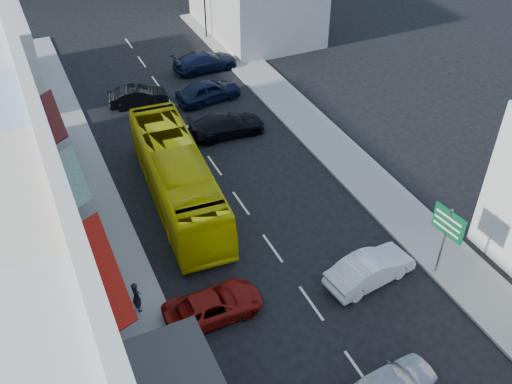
{
  "coord_description": "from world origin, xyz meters",
  "views": [
    {
      "loc": [
        -9.6,
        -14.71,
        20.01
      ],
      "look_at": [
        0.0,
        6.0,
        2.2
      ],
      "focal_mm": 40.0,
      "sensor_mm": 36.0,
      "label": 1
    }
  ],
  "objects_px": {
    "pedestrian_left": "(136,296)",
    "traffic_signal": "(205,8)",
    "bus": "(177,178)",
    "direction_sign": "(443,243)",
    "car_white": "(370,270)",
    "car_red": "(214,304)"
  },
  "relations": [
    {
      "from": "bus",
      "to": "traffic_signal",
      "type": "relative_size",
      "value": 2.14
    },
    {
      "from": "direction_sign",
      "to": "bus",
      "type": "bearing_deg",
      "value": 124.57
    },
    {
      "from": "bus",
      "to": "car_white",
      "type": "relative_size",
      "value": 2.64
    },
    {
      "from": "car_white",
      "to": "pedestrian_left",
      "type": "relative_size",
      "value": 2.59
    },
    {
      "from": "car_red",
      "to": "direction_sign",
      "type": "xyz_separation_m",
      "value": [
        10.65,
        -2.08,
        1.27
      ]
    },
    {
      "from": "traffic_signal",
      "to": "direction_sign",
      "type": "bearing_deg",
      "value": 111.64
    },
    {
      "from": "car_white",
      "to": "direction_sign",
      "type": "xyz_separation_m",
      "value": [
        3.21,
        -0.93,
        1.27
      ]
    },
    {
      "from": "bus",
      "to": "car_white",
      "type": "xyz_separation_m",
      "value": [
        6.2,
        -9.55,
        -0.85
      ]
    },
    {
      "from": "pedestrian_left",
      "to": "traffic_signal",
      "type": "height_order",
      "value": "traffic_signal"
    },
    {
      "from": "bus",
      "to": "direction_sign",
      "type": "bearing_deg",
      "value": -44.01
    },
    {
      "from": "pedestrian_left",
      "to": "direction_sign",
      "type": "bearing_deg",
      "value": -118.53
    },
    {
      "from": "pedestrian_left",
      "to": "bus",
      "type": "bearing_deg",
      "value": -45.36
    },
    {
      "from": "car_red",
      "to": "traffic_signal",
      "type": "height_order",
      "value": "traffic_signal"
    },
    {
      "from": "car_white",
      "to": "car_red",
      "type": "bearing_deg",
      "value": 73.36
    },
    {
      "from": "pedestrian_left",
      "to": "traffic_signal",
      "type": "bearing_deg",
      "value": -40.09
    },
    {
      "from": "car_white",
      "to": "car_red",
      "type": "relative_size",
      "value": 0.96
    },
    {
      "from": "car_white",
      "to": "direction_sign",
      "type": "distance_m",
      "value": 3.58
    },
    {
      "from": "car_red",
      "to": "car_white",
      "type": "bearing_deg",
      "value": -100.14
    },
    {
      "from": "car_white",
      "to": "traffic_signal",
      "type": "relative_size",
      "value": 0.81
    },
    {
      "from": "car_red",
      "to": "direction_sign",
      "type": "distance_m",
      "value": 10.92
    },
    {
      "from": "traffic_signal",
      "to": "car_white",
      "type": "bearing_deg",
      "value": 105.55
    },
    {
      "from": "car_red",
      "to": "traffic_signal",
      "type": "relative_size",
      "value": 0.85
    }
  ]
}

